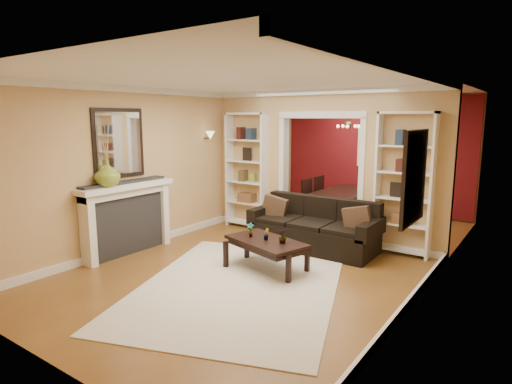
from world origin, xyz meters
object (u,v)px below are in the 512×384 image
Objects in this scene: sofa at (314,225)px; bookshelf_left at (247,171)px; bookshelf_right at (404,184)px; dining_table at (345,206)px; fireplace at (128,219)px; coffee_table at (266,255)px.

bookshelf_left reaches higher than sofa.
dining_table is at bearing 135.05° from bookshelf_right.
bookshelf_left is at bearing 140.18° from dining_table.
fireplace is 0.94× the size of dining_table.
bookshelf_left reaches higher than fireplace.
sofa reaches higher than dining_table.
bookshelf_left reaches higher than coffee_table.
sofa is 1.81× the size of coffee_table.
coffee_table is at bearing 16.10° from fireplace.
coffee_table is at bearing -175.24° from dining_table.
sofa reaches higher than coffee_table.
sofa is 2.31m from dining_table.
bookshelf_right is 1.35× the size of fireplace.
fireplace reaches higher than sofa.
fireplace is at bearing -147.07° from coffee_table.
sofa is 1.28× the size of fireplace.
coffee_table is 2.36m from fireplace.
bookshelf_right is at bearing 70.29° from coffee_table.
dining_table is (1.41, 1.69, -0.83)m from bookshelf_left.
fireplace is at bearing 155.21° from dining_table.
sofa is 1.59m from bookshelf_right.
coffee_table is at bearing -126.54° from bookshelf_right.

